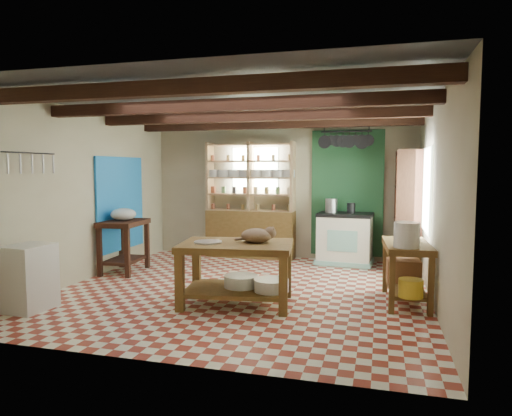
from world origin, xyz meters
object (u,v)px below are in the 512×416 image
(prep_table, at_px, (124,246))
(cat, at_px, (257,236))
(work_table, at_px, (236,273))
(white_cabinet, at_px, (29,277))
(stove, at_px, (345,239))
(right_counter, at_px, (406,273))

(prep_table, distance_m, cat, 2.83)
(work_table, height_order, prep_table, prep_table)
(work_table, relative_size, prep_table, 1.60)
(white_cabinet, distance_m, cat, 2.79)
(prep_table, height_order, white_cabinet, prep_table)
(stove, relative_size, white_cabinet, 1.18)
(stove, relative_size, cat, 2.36)
(prep_table, xyz_separation_m, white_cabinet, (-0.02, -2.08, -0.03))
(stove, height_order, white_cabinet, stove)
(stove, xyz_separation_m, cat, (-0.89, -2.73, 0.41))
(prep_table, xyz_separation_m, right_counter, (4.38, -0.59, -0.04))
(stove, bearing_deg, cat, -103.62)
(right_counter, height_order, cat, cat)
(white_cabinet, xyz_separation_m, cat, (2.58, 0.96, 0.47))
(white_cabinet, bearing_deg, right_counter, 22.08)
(work_table, distance_m, prep_table, 2.61)
(stove, bearing_deg, work_table, -107.47)
(cat, bearing_deg, prep_table, 138.61)
(prep_table, bearing_deg, cat, -28.42)
(prep_table, bearing_deg, white_cabinet, -95.41)
(white_cabinet, xyz_separation_m, right_counter, (4.40, 1.49, -0.01))
(work_table, relative_size, cat, 3.46)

